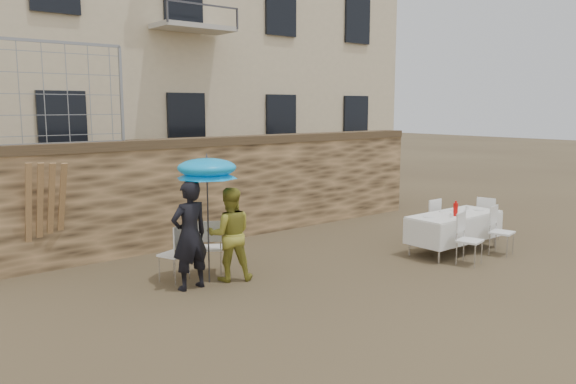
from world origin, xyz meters
TOP-DOWN VIEW (x-y plane):
  - ground at (0.00, 0.00)m, footprint 80.00×80.00m
  - stone_wall at (0.00, 5.00)m, footprint 13.00×0.50m
  - chain_link_fence at (-3.00, 5.00)m, footprint 3.20×0.06m
  - man_suit at (-1.50, 2.33)m, footprint 0.66×0.46m
  - woman_dress at (-0.75, 2.33)m, footprint 0.95×0.87m
  - umbrella at (-1.10, 2.43)m, footprint 0.99×0.99m
  - couple_chair_left at (-1.50, 2.88)m, footprint 0.62×0.62m
  - couple_chair_right at (-0.80, 2.88)m, footprint 0.66×0.66m
  - banquet_table at (3.77, 1.07)m, footprint 2.10×0.85m
  - soda_bottle at (3.57, 0.92)m, footprint 0.09×0.09m
  - table_chair_front_left at (3.17, 0.32)m, footprint 0.58×0.58m
  - table_chair_front_right at (4.27, 0.32)m, footprint 0.57×0.57m
  - table_chair_back at (3.97, 1.87)m, footprint 0.48×0.48m
  - table_chair_side at (5.17, 1.17)m, footprint 0.57×0.57m
  - wood_planks at (-2.98, 4.66)m, footprint 0.70×0.20m

SIDE VIEW (x-z plane):
  - ground at x=0.00m, z-range 0.00..0.00m
  - couple_chair_left at x=-1.50m, z-range 0.00..0.96m
  - couple_chair_right at x=-0.80m, z-range 0.00..0.96m
  - table_chair_front_left at x=3.17m, z-range 0.00..0.96m
  - table_chair_front_right at x=4.27m, z-range 0.00..0.96m
  - table_chair_back at x=3.97m, z-range 0.00..0.96m
  - table_chair_side at x=5.17m, z-range 0.00..0.96m
  - banquet_table at x=3.77m, z-range 0.34..1.12m
  - woman_dress at x=-0.75m, z-range 0.00..1.57m
  - man_suit at x=-1.50m, z-range 0.00..1.75m
  - soda_bottle at x=3.57m, z-range 0.77..1.04m
  - wood_planks at x=-2.98m, z-range 0.00..2.00m
  - stone_wall at x=0.00m, z-range 0.00..2.20m
  - umbrella at x=-1.10m, z-range 0.87..2.83m
  - chain_link_fence at x=-3.00m, z-range 2.20..4.00m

